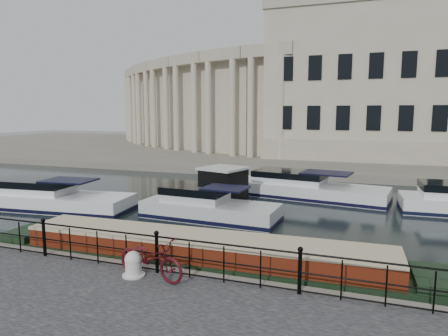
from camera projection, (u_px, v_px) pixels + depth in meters
The scene contains 9 objects.
ground_plane at pixel (190, 263), 13.47m from camera, with size 160.00×160.00×0.00m, color black.
far_bank at pixel (319, 151), 49.84m from camera, with size 120.00×42.00×0.55m, color #6B665B.
railing at pixel (157, 250), 11.20m from camera, with size 24.14×0.14×1.22m.
civic_building at pixel (308, 95), 45.22m from camera, with size 53.55×31.84×16.85m.
bicycle at pixel (151, 258), 10.82m from camera, with size 0.75×2.16×1.13m, color #450C14.
mooring_bollard at pixel (133, 264), 11.01m from camera, with size 0.62×0.62×0.70m.
narrowboat at pixel (200, 261), 12.64m from camera, with size 14.86×2.39×1.54m.
harbour_hut at pixel (223, 188), 21.64m from camera, with size 3.54×3.22×2.18m.
cabin_cruisers at pixel (246, 200), 21.42m from camera, with size 27.71×11.12×1.99m.
Camera 1 is at (5.38, -11.77, 5.04)m, focal length 32.00 mm.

